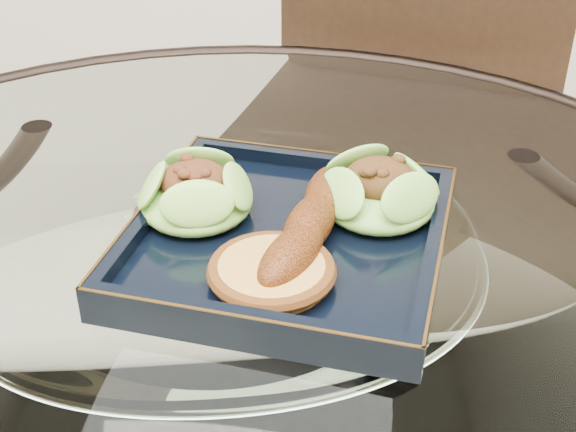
# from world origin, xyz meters

# --- Properties ---
(dining_table) EXTENTS (1.13, 1.13, 0.77)m
(dining_table) POSITION_xyz_m (-0.00, -0.00, 0.60)
(dining_table) COLOR white
(dining_table) RESTS_ON ground
(dining_chair) EXTENTS (0.52, 0.52, 1.00)m
(dining_chair) POSITION_xyz_m (0.14, 0.48, 0.56)
(dining_chair) COLOR black
(dining_chair) RESTS_ON ground
(navy_plate) EXTENTS (0.30, 0.30, 0.02)m
(navy_plate) POSITION_xyz_m (0.05, 0.06, 0.77)
(navy_plate) COLOR black
(navy_plate) RESTS_ON dining_table
(lettuce_wrap_left) EXTENTS (0.12, 0.12, 0.04)m
(lettuce_wrap_left) POSITION_xyz_m (-0.04, 0.08, 0.80)
(lettuce_wrap_left) COLOR #57A22F
(lettuce_wrap_left) RESTS_ON navy_plate
(lettuce_wrap_right) EXTENTS (0.13, 0.13, 0.04)m
(lettuce_wrap_right) POSITION_xyz_m (0.13, 0.10, 0.80)
(lettuce_wrap_right) COLOR #519A2C
(lettuce_wrap_right) RESTS_ON navy_plate
(roasted_plantain) EXTENTS (0.07, 0.19, 0.03)m
(roasted_plantain) POSITION_xyz_m (0.07, 0.05, 0.80)
(roasted_plantain) COLOR #672C0A
(roasted_plantain) RESTS_ON navy_plate
(crumb_patty) EXTENTS (0.11, 0.11, 0.02)m
(crumb_patty) POSITION_xyz_m (0.04, -0.01, 0.79)
(crumb_patty) COLOR #C38F41
(crumb_patty) RESTS_ON navy_plate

